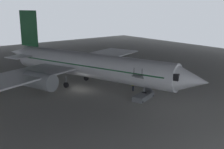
% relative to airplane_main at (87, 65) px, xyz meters
% --- Properties ---
extents(ground_plane, '(110.00, 110.00, 0.00)m').
position_rel_airplane_main_xyz_m(ground_plane, '(-1.08, -0.94, -3.51)').
color(ground_plane, gray).
extents(airplane_main, '(36.54, 36.87, 11.79)m').
position_rel_airplane_main_xyz_m(airplane_main, '(0.00, 0.00, 0.00)').
color(airplane_main, white).
rests_on(airplane_main, ground_plane).
extents(boarding_stairs, '(4.49, 2.68, 4.72)m').
position_rel_airplane_main_xyz_m(boarding_stairs, '(2.71, -10.13, -2.77)').
color(boarding_stairs, slate).
rests_on(boarding_stairs, ground_plane).
extents(crew_worker_by_stairs, '(0.55, 0.27, 1.70)m').
position_rel_airplane_main_xyz_m(crew_worker_by_stairs, '(4.08, -6.53, -2.54)').
color(crew_worker_by_stairs, '#232838').
rests_on(crew_worker_by_stairs, ground_plane).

